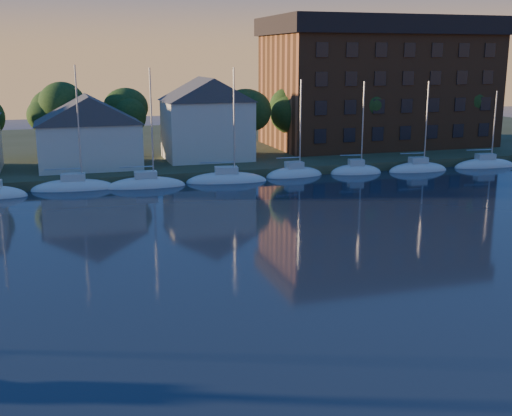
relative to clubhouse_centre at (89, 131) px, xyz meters
name	(u,v)px	position (x,y,z in m)	size (l,w,h in m)	color
shoreline_land	(127,152)	(6.00, 18.00, -5.13)	(160.00, 50.00, 2.00)	#384126
wooden_dock	(151,181)	(6.00, -5.00, -5.13)	(120.00, 3.00, 1.00)	brown
clubhouse_centre	(89,131)	(0.00, 0.00, 0.00)	(11.55, 8.40, 8.08)	silver
clubhouse_east	(207,118)	(14.00, 2.00, 0.87)	(10.50, 8.40, 9.80)	silver
condo_block	(378,81)	(40.00, 7.95, 4.66)	(31.00, 17.00, 17.40)	brown
tree_line	(152,107)	(8.00, 6.00, 2.04)	(93.40, 5.40, 8.90)	#352218
moored_fleet	(192,183)	(10.00, -8.00, -5.03)	(95.50, 2.40, 12.05)	white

